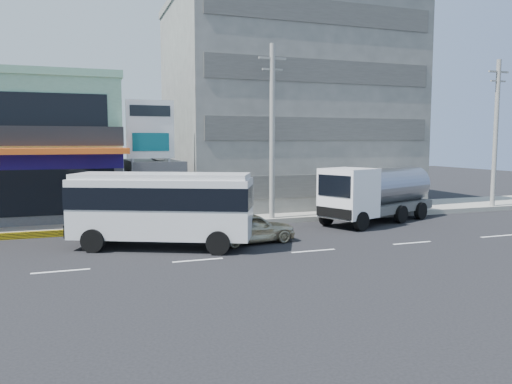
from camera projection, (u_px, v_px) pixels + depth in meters
ground at (198, 260)px, 19.48m from camera, size 120.00×120.00×0.00m
sidewalk at (244, 216)px, 30.04m from camera, size 70.00×5.00×0.30m
shop_building at (12, 152)px, 29.50m from camera, size 12.40×11.70×8.00m
concrete_building at (285, 109)px, 36.17m from camera, size 16.00×12.00×14.00m
gap_structure at (154, 189)px, 30.56m from camera, size 3.00×6.00×3.50m
satellite_dish at (155, 159)px, 29.44m from camera, size 1.50×1.50×0.15m
billboard at (150, 136)px, 27.45m from camera, size 2.60×0.18×6.90m
utility_pole_near at (272, 132)px, 27.90m from camera, size 1.60×0.30×10.00m
utility_pole_far at (496, 134)px, 33.22m from camera, size 1.60×0.30×10.00m
minibus at (162, 204)px, 21.65m from camera, size 8.11×5.49×3.25m
sedan at (250, 228)px, 22.73m from camera, size 4.39×2.27×1.43m
tanker_truck at (375, 193)px, 28.51m from camera, size 8.39×5.25×3.19m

